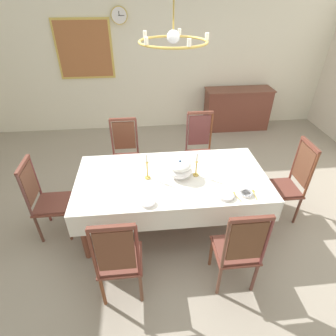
{
  "coord_description": "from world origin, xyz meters",
  "views": [
    {
      "loc": [
        -0.32,
        -2.82,
        2.76
      ],
      "look_at": [
        -0.05,
        -0.1,
        0.89
      ],
      "focal_mm": 28.76,
      "sensor_mm": 36.0,
      "label": 1
    }
  ],
  "objects_px": {
    "chair_south_a": "(119,258)",
    "chair_head_west": "(45,199)",
    "soup_tureen": "(180,169)",
    "chandelier": "(173,40)",
    "spoon_primary": "(254,192)",
    "mounted_clock": "(119,15)",
    "chair_north_b": "(200,148)",
    "spoon_secondary": "(235,194)",
    "bowl_near_right": "(225,195)",
    "chair_south_b": "(238,249)",
    "chair_north_a": "(125,153)",
    "candlestick_west": "(147,169)",
    "sideboard": "(237,109)",
    "bowl_far_left": "(148,203)",
    "bowl_near_left": "(246,193)",
    "framed_painting": "(84,50)",
    "candlestick_east": "(196,167)",
    "dining_table": "(172,181)",
    "chair_head_east": "(290,182)"
  },
  "relations": [
    {
      "from": "chair_south_a",
      "to": "chair_head_west",
      "type": "relative_size",
      "value": 1.05
    },
    {
      "from": "soup_tureen",
      "to": "chandelier",
      "type": "distance_m",
      "value": 1.44
    },
    {
      "from": "spoon_primary",
      "to": "mounted_clock",
      "type": "relative_size",
      "value": 0.58
    },
    {
      "from": "chair_north_b",
      "to": "spoon_secondary",
      "type": "relative_size",
      "value": 6.6
    },
    {
      "from": "bowl_near_right",
      "to": "chair_south_b",
      "type": "bearing_deg",
      "value": -89.29
    },
    {
      "from": "spoon_secondary",
      "to": "chair_north_a",
      "type": "bearing_deg",
      "value": 118.6
    },
    {
      "from": "chair_north_b",
      "to": "candlestick_west",
      "type": "xyz_separation_m",
      "value": [
        -0.86,
        -1.0,
        0.34
      ]
    },
    {
      "from": "sideboard",
      "to": "candlestick_west",
      "type": "bearing_deg",
      "value": 53.65
    },
    {
      "from": "soup_tureen",
      "to": "chair_north_a",
      "type": "bearing_deg",
      "value": 126.07
    },
    {
      "from": "chair_south_b",
      "to": "chair_head_west",
      "type": "height_order",
      "value": "chair_south_b"
    },
    {
      "from": "chair_south_b",
      "to": "chair_north_b",
      "type": "bearing_deg",
      "value": 90.0
    },
    {
      "from": "chair_south_b",
      "to": "soup_tureen",
      "type": "distance_m",
      "value": 1.15
    },
    {
      "from": "bowl_near_right",
      "to": "spoon_secondary",
      "type": "relative_size",
      "value": 1.1
    },
    {
      "from": "chair_north_a",
      "to": "bowl_far_left",
      "type": "distance_m",
      "value": 1.52
    },
    {
      "from": "bowl_near_left",
      "to": "bowl_far_left",
      "type": "bearing_deg",
      "value": -177.55
    },
    {
      "from": "chair_south_b",
      "to": "framed_painting",
      "type": "bearing_deg",
      "value": 115.47
    },
    {
      "from": "bowl_far_left",
      "to": "sideboard",
      "type": "bearing_deg",
      "value": 57.56
    },
    {
      "from": "chandelier",
      "to": "candlestick_east",
      "type": "bearing_deg",
      "value": -0.0
    },
    {
      "from": "candlestick_west",
      "to": "spoon_secondary",
      "type": "relative_size",
      "value": 1.99
    },
    {
      "from": "mounted_clock",
      "to": "chandelier",
      "type": "relative_size",
      "value": 0.47
    },
    {
      "from": "spoon_secondary",
      "to": "chandelier",
      "type": "relative_size",
      "value": 0.26
    },
    {
      "from": "chair_north_b",
      "to": "spoon_primary",
      "type": "bearing_deg",
      "value": 103.65
    },
    {
      "from": "bowl_near_left",
      "to": "bowl_near_right",
      "type": "relative_size",
      "value": 0.76
    },
    {
      "from": "dining_table",
      "to": "candlestick_west",
      "type": "height_order",
      "value": "candlestick_west"
    },
    {
      "from": "framed_painting",
      "to": "chandelier",
      "type": "distance_m",
      "value": 3.43
    },
    {
      "from": "mounted_clock",
      "to": "chair_head_east",
      "type": "bearing_deg",
      "value": -53.97
    },
    {
      "from": "chair_head_west",
      "to": "mounted_clock",
      "type": "distance_m",
      "value": 3.64
    },
    {
      "from": "chair_south_b",
      "to": "bowl_far_left",
      "type": "relative_size",
      "value": 6.89
    },
    {
      "from": "chair_south_b",
      "to": "mounted_clock",
      "type": "xyz_separation_m",
      "value": [
        -1.21,
        4.07,
        1.71
      ]
    },
    {
      "from": "chair_head_west",
      "to": "soup_tureen",
      "type": "bearing_deg",
      "value": 90.0
    },
    {
      "from": "candlestick_east",
      "to": "spoon_secondary",
      "type": "relative_size",
      "value": 1.83
    },
    {
      "from": "bowl_near_right",
      "to": "bowl_far_left",
      "type": "height_order",
      "value": "bowl_near_right"
    },
    {
      "from": "chair_north_b",
      "to": "soup_tureen",
      "type": "bearing_deg",
      "value": 64.95
    },
    {
      "from": "chair_head_east",
      "to": "bowl_far_left",
      "type": "height_order",
      "value": "chair_head_east"
    },
    {
      "from": "sideboard",
      "to": "mounted_clock",
      "type": "relative_size",
      "value": 4.67
    },
    {
      "from": "candlestick_west",
      "to": "spoon_primary",
      "type": "distance_m",
      "value": 1.27
    },
    {
      "from": "dining_table",
      "to": "chair_north_a",
      "type": "relative_size",
      "value": 2.15
    },
    {
      "from": "dining_table",
      "to": "framed_painting",
      "type": "xyz_separation_m",
      "value": [
        -1.38,
        3.08,
        1.0
      ]
    },
    {
      "from": "bowl_far_left",
      "to": "framed_painting",
      "type": "xyz_separation_m",
      "value": [
        -1.06,
        3.56,
        0.9
      ]
    },
    {
      "from": "chair_head_west",
      "to": "chair_north_a",
      "type": "bearing_deg",
      "value": 136.06
    },
    {
      "from": "bowl_near_left",
      "to": "mounted_clock",
      "type": "relative_size",
      "value": 0.48
    },
    {
      "from": "candlestick_east",
      "to": "mounted_clock",
      "type": "relative_size",
      "value": 1.03
    },
    {
      "from": "bowl_far_left",
      "to": "chair_north_a",
      "type": "bearing_deg",
      "value": 101.82
    },
    {
      "from": "chair_head_east",
      "to": "soup_tureen",
      "type": "xyz_separation_m",
      "value": [
        -1.49,
        -0.0,
        0.32
      ]
    },
    {
      "from": "candlestick_west",
      "to": "spoon_primary",
      "type": "height_order",
      "value": "candlestick_west"
    },
    {
      "from": "spoon_secondary",
      "to": "sideboard",
      "type": "distance_m",
      "value": 3.44
    },
    {
      "from": "chair_north_a",
      "to": "mounted_clock",
      "type": "relative_size",
      "value": 3.56
    },
    {
      "from": "bowl_near_left",
      "to": "candlestick_east",
      "type": "bearing_deg",
      "value": 139.25
    },
    {
      "from": "chair_head_west",
      "to": "candlestick_west",
      "type": "bearing_deg",
      "value": 90.0
    },
    {
      "from": "bowl_near_right",
      "to": "spoon_primary",
      "type": "xyz_separation_m",
      "value": [
        0.35,
        0.04,
        -0.02
      ]
    }
  ]
}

